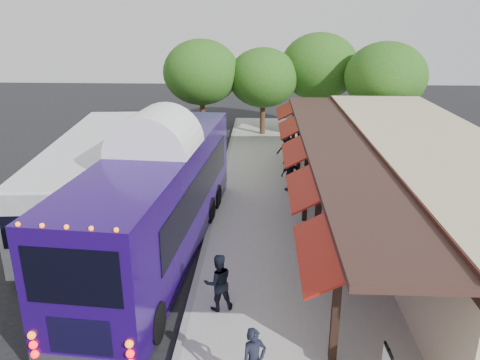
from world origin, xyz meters
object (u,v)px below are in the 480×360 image
(coach_bus, at_px, (159,194))
(ped_c, at_px, (290,174))
(city_bus, at_px, (92,173))
(ped_d, at_px, (286,150))
(ped_b, at_px, (218,282))

(coach_bus, xyz_separation_m, ped_c, (4.85, 5.93, -1.21))
(city_bus, relative_size, ped_c, 7.37)
(coach_bus, distance_m, city_bus, 4.80)
(city_bus, bearing_deg, ped_d, 33.54)
(city_bus, height_order, ped_d, city_bus)
(ped_d, bearing_deg, ped_b, 81.83)
(ped_b, distance_m, ped_d, 13.96)
(ped_b, bearing_deg, coach_bus, -75.57)
(ped_b, bearing_deg, city_bus, -68.04)
(ped_b, relative_size, ped_d, 1.02)
(ped_d, bearing_deg, city_bus, 41.67)
(city_bus, relative_size, ped_d, 7.45)
(ped_d, bearing_deg, ped_c, 92.20)
(city_bus, distance_m, ped_b, 9.04)
(city_bus, xyz_separation_m, ped_d, (8.37, 6.89, -0.81))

